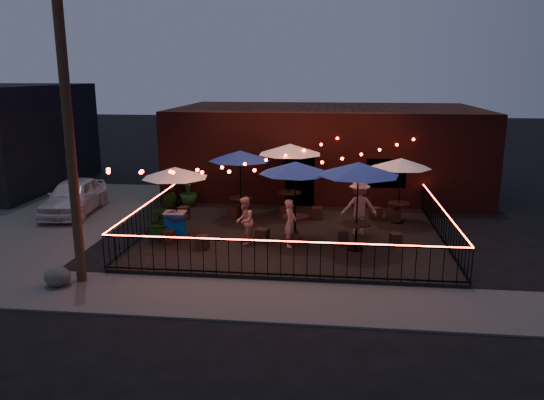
# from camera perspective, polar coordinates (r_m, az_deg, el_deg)

# --- Properties ---
(ground) EXTENTS (110.00, 110.00, 0.00)m
(ground) POSITION_cam_1_polar(r_m,az_deg,el_deg) (16.51, 1.62, -6.21)
(ground) COLOR black
(ground) RESTS_ON ground
(patio) EXTENTS (10.00, 8.00, 0.15)m
(patio) POSITION_cam_1_polar(r_m,az_deg,el_deg) (18.37, 2.16, -3.89)
(patio) COLOR black
(patio) RESTS_ON ground
(sidewalk) EXTENTS (18.00, 2.50, 0.05)m
(sidewalk) POSITION_cam_1_polar(r_m,az_deg,el_deg) (13.50, 0.40, -10.74)
(sidewalk) COLOR #4A4644
(sidewalk) RESTS_ON ground
(parking_lot) EXTENTS (11.00, 12.00, 0.02)m
(parking_lot) POSITION_cam_1_polar(r_m,az_deg,el_deg) (24.24, -27.00, -1.24)
(parking_lot) COLOR #4A4644
(parking_lot) RESTS_ON ground
(brick_building) EXTENTS (14.00, 8.00, 4.00)m
(brick_building) POSITION_cam_1_polar(r_m,az_deg,el_deg) (25.73, 5.82, 5.47)
(brick_building) COLOR #36130E
(brick_building) RESTS_ON ground
(utility_pole) EXTENTS (0.26, 0.26, 8.00)m
(utility_pole) POSITION_cam_1_polar(r_m,az_deg,el_deg) (14.61, -20.98, 6.46)
(utility_pole) COLOR #392617
(utility_pole) RESTS_ON ground
(fence_front) EXTENTS (10.00, 0.04, 1.04)m
(fence_front) POSITION_cam_1_polar(r_m,az_deg,el_deg) (14.41, 0.94, -6.39)
(fence_front) COLOR black
(fence_front) RESTS_ON patio
(fence_left) EXTENTS (0.04, 8.00, 1.04)m
(fence_left) POSITION_cam_1_polar(r_m,az_deg,el_deg) (19.22, -12.86, -1.62)
(fence_left) COLOR black
(fence_left) RESTS_ON patio
(fence_right) EXTENTS (0.04, 8.00, 1.04)m
(fence_right) POSITION_cam_1_polar(r_m,az_deg,el_deg) (18.53, 17.80, -2.50)
(fence_right) COLOR black
(fence_right) RESTS_ON patio
(festoon_lights) EXTENTS (10.02, 8.72, 1.32)m
(festoon_lights) POSITION_cam_1_polar(r_m,az_deg,el_deg) (17.61, -1.13, 3.54)
(festoon_lights) COLOR #FF1D09
(festoon_lights) RESTS_ON ground
(cafe_table_0) EXTENTS (2.65, 2.65, 2.42)m
(cafe_table_0) POSITION_cam_1_polar(r_m,az_deg,el_deg) (17.67, -10.39, 2.83)
(cafe_table_0) COLOR black
(cafe_table_0) RESTS_ON patio
(cafe_table_1) EXTENTS (2.88, 2.88, 2.61)m
(cafe_table_1) POSITION_cam_1_polar(r_m,az_deg,el_deg) (19.83, -3.45, 4.69)
(cafe_table_1) COLOR black
(cafe_table_1) RESTS_ON patio
(cafe_table_2) EXTENTS (2.88, 2.88, 2.65)m
(cafe_table_2) POSITION_cam_1_polar(r_m,az_deg,el_deg) (17.06, 2.56, 3.39)
(cafe_table_2) COLOR black
(cafe_table_2) RESTS_ON patio
(cafe_table_3) EXTENTS (3.23, 3.23, 2.76)m
(cafe_table_3) POSITION_cam_1_polar(r_m,az_deg,el_deg) (20.55, 1.95, 5.40)
(cafe_table_3) COLOR black
(cafe_table_3) RESTS_ON patio
(cafe_table_4) EXTENTS (2.97, 2.97, 2.79)m
(cafe_table_4) POSITION_cam_1_polar(r_m,az_deg,el_deg) (16.34, 9.29, 3.20)
(cafe_table_4) COLOR black
(cafe_table_4) RESTS_ON patio
(cafe_table_5) EXTENTS (2.63, 2.63, 2.42)m
(cafe_table_5) POSITION_cam_1_polar(r_m,az_deg,el_deg) (19.81, 13.71, 3.80)
(cafe_table_5) COLOR black
(cafe_table_5) RESTS_ON patio
(bistro_chair_0) EXTENTS (0.35, 0.35, 0.41)m
(bistro_chair_0) POSITION_cam_1_polar(r_m,az_deg,el_deg) (17.66, -11.03, -3.92)
(bistro_chair_0) COLOR black
(bistro_chair_0) RESTS_ON patio
(bistro_chair_1) EXTENTS (0.39, 0.39, 0.44)m
(bistro_chair_1) POSITION_cam_1_polar(r_m,az_deg,el_deg) (16.90, -7.49, -4.53)
(bistro_chair_1) COLOR black
(bistro_chair_1) RESTS_ON patio
(bistro_chair_2) EXTENTS (0.42, 0.42, 0.45)m
(bistro_chair_2) POSITION_cam_1_polar(r_m,az_deg,el_deg) (20.49, -9.46, -1.36)
(bistro_chair_2) COLOR black
(bistro_chair_2) RESTS_ON patio
(bistro_chair_3) EXTENTS (0.47, 0.47, 0.47)m
(bistro_chair_3) POSITION_cam_1_polar(r_m,az_deg,el_deg) (20.16, -4.15, -1.42)
(bistro_chair_3) COLOR black
(bistro_chair_3) RESTS_ON patio
(bistro_chair_4) EXTENTS (0.47, 0.47, 0.46)m
(bistro_chair_4) POSITION_cam_1_polar(r_m,az_deg,el_deg) (17.40, -1.06, -3.84)
(bistro_chair_4) COLOR black
(bistro_chair_4) RESTS_ON patio
(bistro_chair_5) EXTENTS (0.39, 0.39, 0.45)m
(bistro_chair_5) POSITION_cam_1_polar(r_m,az_deg,el_deg) (17.09, 2.21, -4.19)
(bistro_chair_5) COLOR black
(bistro_chair_5) RESTS_ON patio
(bistro_chair_6) EXTENTS (0.46, 0.46, 0.43)m
(bistro_chair_6) POSITION_cam_1_polar(r_m,az_deg,el_deg) (20.28, 1.48, -1.36)
(bistro_chair_6) COLOR black
(bistro_chair_6) RESTS_ON patio
(bistro_chair_7) EXTENTS (0.41, 0.41, 0.45)m
(bistro_chair_7) POSITION_cam_1_polar(r_m,az_deg,el_deg) (20.23, 4.85, -1.42)
(bistro_chair_7) COLOR black
(bistro_chair_7) RESTS_ON patio
(bistro_chair_8) EXTENTS (0.37, 0.37, 0.43)m
(bistro_chair_8) POSITION_cam_1_polar(r_m,az_deg,el_deg) (17.46, 7.67, -3.96)
(bistro_chair_8) COLOR black
(bistro_chair_8) RESTS_ON patio
(bistro_chair_9) EXTENTS (0.40, 0.40, 0.41)m
(bistro_chair_9) POSITION_cam_1_polar(r_m,az_deg,el_deg) (17.55, 13.19, -4.13)
(bistro_chair_9) COLOR black
(bistro_chair_9) RESTS_ON patio
(bistro_chair_10) EXTENTS (0.49, 0.49, 0.47)m
(bistro_chair_10) POSITION_cam_1_polar(r_m,az_deg,el_deg) (20.42, 11.07, -1.45)
(bistro_chair_10) COLOR black
(bistro_chair_10) RESTS_ON patio
(bistro_chair_11) EXTENTS (0.49, 0.49, 0.50)m
(bistro_chair_11) POSITION_cam_1_polar(r_m,az_deg,el_deg) (20.29, 12.93, -1.60)
(bistro_chair_11) COLOR black
(bistro_chair_11) RESTS_ON patio
(patron_a) EXTENTS (0.46, 0.62, 1.54)m
(patron_a) POSITION_cam_1_polar(r_m,az_deg,el_deg) (16.89, 1.99, -2.48)
(patron_a) COLOR beige
(patron_a) RESTS_ON patio
(patron_b) EXTENTS (0.59, 0.76, 1.55)m
(patron_b) POSITION_cam_1_polar(r_m,az_deg,el_deg) (17.13, -2.97, -2.24)
(patron_b) COLOR tan
(patron_b) RESTS_ON patio
(patron_c) EXTENTS (1.33, 0.88, 1.92)m
(patron_c) POSITION_cam_1_polar(r_m,az_deg,el_deg) (18.30, 9.35, -0.77)
(patron_c) COLOR #DBAB93
(patron_c) RESTS_ON patio
(potted_shrub_a) EXTENTS (1.33, 1.22, 1.25)m
(potted_shrub_a) POSITION_cam_1_polar(r_m,az_deg,el_deg) (18.13, -11.88, -2.11)
(potted_shrub_a) COLOR #143610
(potted_shrub_a) RESTS_ON patio
(potted_shrub_b) EXTENTS (0.87, 0.78, 1.33)m
(potted_shrub_b) POSITION_cam_1_polar(r_m,az_deg,el_deg) (19.37, -11.23, -0.96)
(potted_shrub_b) COLOR #163D13
(potted_shrub_b) RESTS_ON patio
(potted_shrub_c) EXTENTS (0.91, 0.91, 1.29)m
(potted_shrub_c) POSITION_cam_1_polar(r_m,az_deg,el_deg) (22.31, -8.98, 1.00)
(potted_shrub_c) COLOR #154117
(potted_shrub_c) RESTS_ON patio
(cooler) EXTENTS (0.72, 0.53, 0.92)m
(cooler) POSITION_cam_1_polar(r_m,az_deg,el_deg) (18.05, -10.35, -2.63)
(cooler) COLOR #0445AA
(cooler) RESTS_ON patio
(boulder) EXTENTS (0.99, 0.93, 0.62)m
(boulder) POSITION_cam_1_polar(r_m,az_deg,el_deg) (15.29, -22.08, -7.64)
(boulder) COLOR #44443F
(boulder) RESTS_ON ground
(car_white) EXTENTS (2.07, 4.32, 1.42)m
(car_white) POSITION_cam_1_polar(r_m,az_deg,el_deg) (22.84, -20.52, 0.37)
(car_white) COLOR silver
(car_white) RESTS_ON ground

